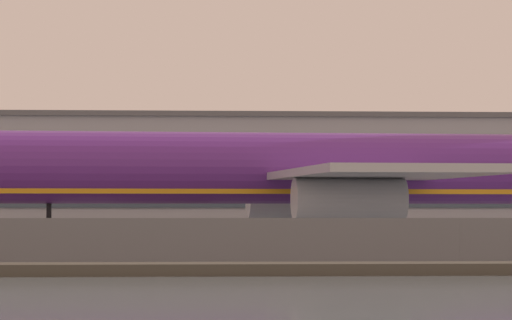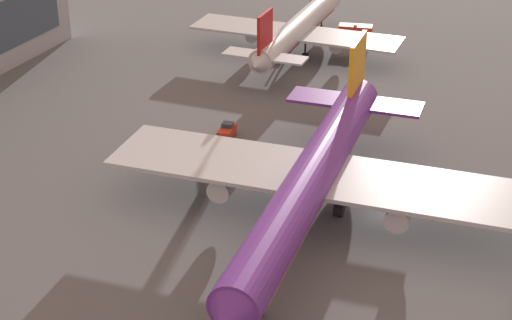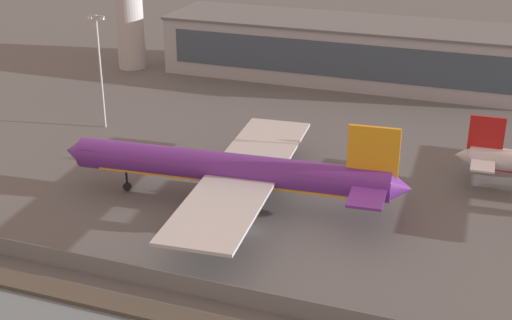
% 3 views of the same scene
% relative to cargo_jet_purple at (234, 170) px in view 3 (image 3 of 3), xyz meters
% --- Properties ---
extents(ground_plane, '(500.00, 500.00, 0.00)m').
position_rel_cargo_jet_purple_xyz_m(ground_plane, '(4.14, -6.17, -5.05)').
color(ground_plane, '#565659').
extents(shoreline_seawall, '(320.00, 3.00, 0.50)m').
position_rel_cargo_jet_purple_xyz_m(shoreline_seawall, '(4.14, -26.67, -4.80)').
color(shoreline_seawall, '#474238').
rests_on(shoreline_seawall, ground).
extents(perimeter_fence, '(280.00, 0.10, 2.37)m').
position_rel_cargo_jet_purple_xyz_m(perimeter_fence, '(4.14, -22.17, -3.87)').
color(perimeter_fence, slate).
rests_on(perimeter_fence, ground).
extents(cargo_jet_purple, '(48.82, 42.42, 13.24)m').
position_rel_cargo_jet_purple_xyz_m(cargo_jet_purple, '(0.00, 0.00, 0.00)').
color(cargo_jet_purple, '#602889').
rests_on(cargo_jet_purple, ground).
extents(baggage_tug, '(3.40, 2.04, 1.80)m').
position_rel_cargo_jet_purple_xyz_m(baggage_tug, '(14.41, 15.98, -4.25)').
color(baggage_tug, red).
rests_on(baggage_tug, ground).
extents(terminal_building, '(76.47, 19.44, 12.27)m').
position_rel_cargo_jet_purple_xyz_m(terminal_building, '(0.06, 63.52, 1.09)').
color(terminal_building, '#9EA3AD').
rests_on(terminal_building, ground).
extents(apron_light_mast_apron_east, '(3.20, 0.40, 19.81)m').
position_rel_cargo_jet_purple_xyz_m(apron_light_mast_apron_east, '(-32.43, 20.03, 6.12)').
color(apron_light_mast_apron_east, '#A8A8AD').
rests_on(apron_light_mast_apron_east, ground).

